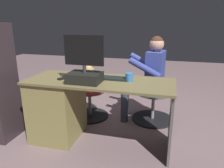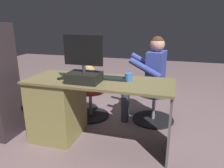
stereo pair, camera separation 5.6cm
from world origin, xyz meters
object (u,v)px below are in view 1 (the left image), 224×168
(tv_remote, at_px, (64,78))
(keyboard, at_px, (110,78))
(teddy_bear, at_px, (89,76))
(monitor, at_px, (85,70))
(computer_mouse, at_px, (84,75))
(cup, at_px, (129,77))
(visitor_chair, at_px, (153,103))
(office_chair_teddy, at_px, (90,100))
(person, at_px, (148,73))
(desk, at_px, (65,106))

(tv_remote, bearing_deg, keyboard, -138.60)
(tv_remote, xyz_separation_m, teddy_bear, (-0.04, -0.64, -0.14))
(teddy_bear, bearing_deg, monitor, 107.76)
(computer_mouse, height_order, teddy_bear, teddy_bear)
(computer_mouse, xyz_separation_m, cup, (-0.53, 0.06, 0.02))
(teddy_bear, relative_size, visitor_chair, 0.62)
(monitor, height_order, tv_remote, monitor)
(office_chair_teddy, xyz_separation_m, person, (-0.78, -0.11, 0.41))
(desk, distance_m, person, 1.14)
(keyboard, bearing_deg, visitor_chair, -124.78)
(computer_mouse, xyz_separation_m, person, (-0.66, -0.59, -0.08))
(monitor, xyz_separation_m, tv_remote, (0.27, -0.07, -0.12))
(monitor, relative_size, keyboard, 1.12)
(cup, height_order, office_chair_teddy, cup)
(visitor_chair, bearing_deg, teddy_bear, 7.31)
(desk, bearing_deg, visitor_chair, -142.80)
(keyboard, relative_size, teddy_bear, 1.21)
(keyboard, distance_m, cup, 0.22)
(cup, distance_m, person, 0.67)
(cup, bearing_deg, office_chair_teddy, -39.51)
(cup, xyz_separation_m, visitor_chair, (-0.22, -0.66, -0.53))
(desk, distance_m, cup, 0.82)
(tv_remote, xyz_separation_m, person, (-0.82, -0.74, -0.07))
(tv_remote, bearing_deg, cup, -145.75)
(person, bearing_deg, monitor, 55.42)
(visitor_chair, bearing_deg, keyboard, 55.22)
(cup, distance_m, office_chair_teddy, 0.99)
(tv_remote, relative_size, visitor_chair, 0.27)
(computer_mouse, height_order, office_chair_teddy, computer_mouse)
(computer_mouse, bearing_deg, visitor_chair, -140.97)
(office_chair_teddy, relative_size, teddy_bear, 1.50)
(teddy_bear, bearing_deg, cup, 139.89)
(monitor, height_order, teddy_bear, monitor)
(desk, xyz_separation_m, teddy_bear, (-0.07, -0.60, 0.21))
(office_chair_teddy, relative_size, person, 0.46)
(visitor_chair, bearing_deg, office_chair_teddy, 8.06)
(desk, xyz_separation_m, cup, (-0.72, -0.05, 0.38))
(cup, xyz_separation_m, office_chair_teddy, (0.65, -0.54, -0.51))
(keyboard, bearing_deg, desk, 9.46)
(keyboard, xyz_separation_m, computer_mouse, (0.31, -0.02, 0.01))
(visitor_chair, bearing_deg, tv_remote, 39.62)
(computer_mouse, distance_m, cup, 0.53)
(teddy_bear, xyz_separation_m, visitor_chair, (-0.87, -0.11, -0.35))
(desk, xyz_separation_m, office_chair_teddy, (-0.07, -0.59, -0.13))
(monitor, bearing_deg, person, -124.58)
(desk, distance_m, tv_remote, 0.35)
(monitor, distance_m, computer_mouse, 0.26)
(desk, relative_size, monitor, 3.28)
(tv_remote, xyz_separation_m, office_chair_teddy, (-0.04, -0.63, -0.48))
(monitor, relative_size, office_chair_teddy, 0.91)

